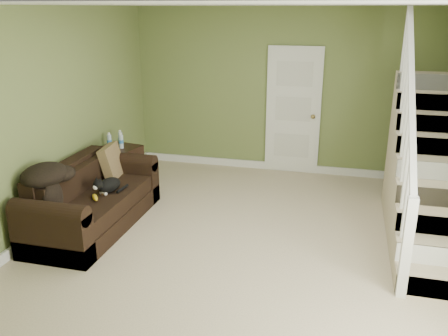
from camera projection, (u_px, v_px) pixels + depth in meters
The scene contains 15 objects.
floor at pixel (252, 245), 5.40m from camera, with size 5.00×5.50×0.01m, color tan.
ceiling at pixel (257, 5), 4.57m from camera, with size 5.00×5.50×0.01m, color white.
wall_back at pixel (288, 92), 7.50m from camera, with size 5.00×0.04×2.60m, color olive.
wall_front at pixel (152, 265), 2.47m from camera, with size 5.00×0.04×2.60m, color olive.
wall_left at pixel (46, 121), 5.59m from camera, with size 0.04×5.50×2.60m, color olive.
baseboard_back at pixel (285, 167), 7.88m from camera, with size 5.00×0.04×0.12m, color white.
baseboard_left at pixel (60, 217), 5.98m from camera, with size 0.04×5.50×0.12m, color white.
door at pixel (293, 111), 7.54m from camera, with size 0.86×0.12×2.02m.
staircase at pixel (434, 180), 5.60m from camera, with size 1.00×2.51×2.82m.
sofa at pixel (92, 203), 5.80m from camera, with size 0.87×2.01×0.80m.
side_table at pixel (119, 168), 6.97m from camera, with size 0.63×0.63×0.88m.
cat at pixel (108, 186), 5.74m from camera, with size 0.28×0.51×0.24m.
banana at pixel (95, 197), 5.56m from camera, with size 0.06×0.20×0.06m, color yellow.
throw_pillow at pixel (112, 163), 6.32m from camera, with size 0.12×0.48×0.48m, color #4D371E.
throw_blanket at pixel (44, 175), 5.22m from camera, with size 0.45×0.60×0.25m, color black.
Camera 1 is at (0.91, -4.76, 2.57)m, focal length 38.00 mm.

